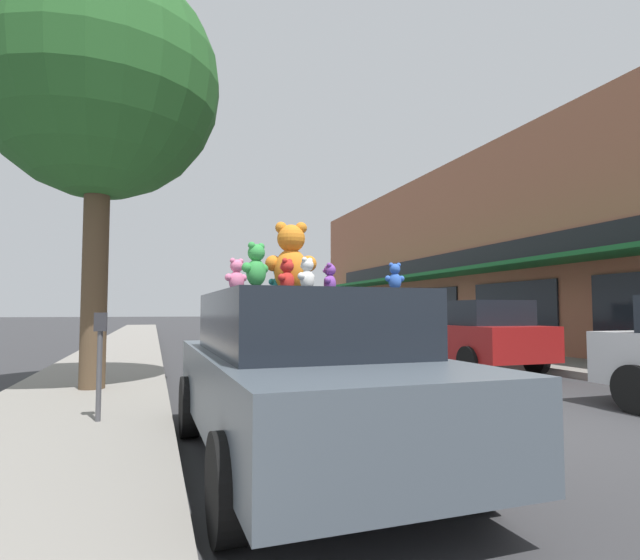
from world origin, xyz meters
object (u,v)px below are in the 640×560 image
at_px(teddy_bear_purple, 330,279).
at_px(plush_art_car, 301,373).
at_px(teddy_bear_pink, 236,275).
at_px(parked_car_far_center, 467,332).
at_px(teddy_bear_green, 256,265).
at_px(teddy_bear_red, 287,276).
at_px(street_tree, 100,83).
at_px(teddy_bear_teal, 279,280).
at_px(teddy_bear_blue, 395,277).
at_px(teddy_bear_white, 307,274).
at_px(teddy_bear_giant, 291,259).
at_px(parking_meter, 100,352).

bearing_deg(teddy_bear_purple, plush_art_car, -45.37).
bearing_deg(teddy_bear_pink, parked_car_far_center, -159.85).
xyz_separation_m(teddy_bear_green, teddy_bear_red, (0.50, 1.01, 0.00)).
distance_m(teddy_bear_red, street_tree, 6.19).
height_order(teddy_bear_red, parked_car_far_center, teddy_bear_red).
height_order(teddy_bear_teal, teddy_bear_blue, teddy_bear_teal).
relative_size(teddy_bear_pink, street_tree, 0.04).
bearing_deg(teddy_bear_pink, teddy_bear_white, 118.06).
bearing_deg(teddy_bear_blue, teddy_bear_red, -35.69).
bearing_deg(teddy_bear_red, teddy_bear_giant, -160.82).
bearing_deg(teddy_bear_blue, teddy_bear_green, 21.17).
xyz_separation_m(teddy_bear_purple, parked_car_far_center, (5.73, 5.91, -0.86)).
xyz_separation_m(plush_art_car, teddy_bear_teal, (-0.10, 0.48, 0.92)).
relative_size(plush_art_car, parked_car_far_center, 1.05).
distance_m(teddy_bear_green, teddy_bear_blue, 1.26).
relative_size(teddy_bear_blue, teddy_bear_pink, 0.76).
height_order(teddy_bear_pink, parked_car_far_center, teddy_bear_pink).
relative_size(teddy_bear_teal, teddy_bear_purple, 1.00).
height_order(plush_art_car, parking_meter, plush_art_car).
bearing_deg(parked_car_far_center, teddy_bear_red, -135.84).
distance_m(teddy_bear_giant, parking_meter, 2.69).
xyz_separation_m(teddy_bear_green, teddy_bear_pink, (0.01, 0.98, -0.01)).
height_order(teddy_bear_green, teddy_bear_blue, teddy_bear_green).
height_order(plush_art_car, teddy_bear_teal, teddy_bear_teal).
height_order(teddy_bear_white, teddy_bear_red, teddy_bear_red).
distance_m(teddy_bear_green, teddy_bear_pink, 0.98).
xyz_separation_m(teddy_bear_purple, teddy_bear_blue, (0.26, -0.91, -0.04)).
bearing_deg(teddy_bear_green, teddy_bear_pink, -120.91).
relative_size(teddy_bear_giant, parking_meter, 0.57).
bearing_deg(teddy_bear_purple, teddy_bear_red, -46.85).
distance_m(plush_art_car, teddy_bear_pink, 1.12).
bearing_deg(parked_car_far_center, teddy_bear_blue, -128.66).
bearing_deg(teddy_bear_blue, parking_meter, -34.19).
bearing_deg(teddy_bear_teal, teddy_bear_pink, 42.79).
bearing_deg(parking_meter, teddy_bear_giant, -40.62).
distance_m(teddy_bear_teal, teddy_bear_blue, 1.48).
relative_size(teddy_bear_giant, teddy_bear_green, 2.20).
bearing_deg(parking_meter, teddy_bear_pink, -54.72).
bearing_deg(teddy_bear_blue, parked_car_far_center, -116.88).
height_order(teddy_bear_red, teddy_bear_purple, teddy_bear_red).
xyz_separation_m(teddy_bear_red, parked_car_far_center, (6.20, 6.02, -0.87)).
xyz_separation_m(teddy_bear_giant, teddy_bear_purple, (0.38, -0.09, -0.20)).
relative_size(teddy_bear_purple, street_tree, 0.04).
relative_size(teddy_bear_teal, teddy_bear_blue, 1.32).
bearing_deg(plush_art_car, teddy_bear_purple, 13.57).
distance_m(teddy_bear_red, parked_car_far_center, 8.69).
xyz_separation_m(teddy_bear_green, teddy_bear_purple, (0.97, 1.12, -0.01)).
height_order(parked_car_far_center, street_tree, street_tree).
bearing_deg(teddy_bear_white, parked_car_far_center, -170.11).
bearing_deg(plush_art_car, teddy_bear_green, -122.82).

